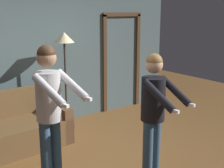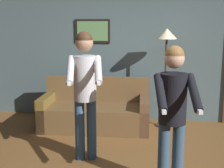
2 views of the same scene
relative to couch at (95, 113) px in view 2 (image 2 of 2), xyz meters
The scene contains 5 objects.
back_wall_assembly 1.46m from the couch, 44.62° to the left, with size 6.40×0.10×2.60m.
couch is the anchor object (origin of this frame).
torchiere_lamp 1.74m from the couch, 13.74° to the left, with size 0.35×0.35×1.76m.
person_standing_left 1.54m from the couch, 82.88° to the right, with size 0.54×0.72×1.75m.
person_standing_right 2.41m from the couch, 55.90° to the right, with size 0.50×0.66×1.62m.
Camera 2 is at (0.47, -3.65, 1.86)m, focal length 50.00 mm.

